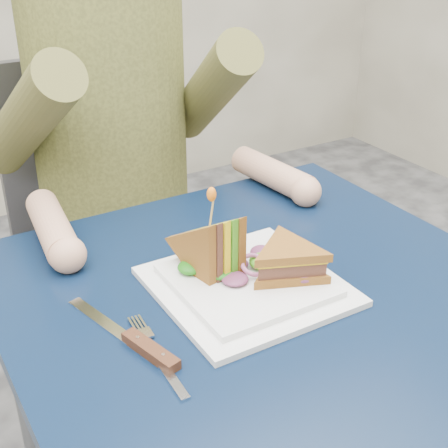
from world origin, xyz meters
TOP-DOWN VIEW (x-y plane):
  - table at (0.00, 0.00)m, footprint 0.75×0.75m
  - chair at (0.00, 0.70)m, footprint 0.42×0.40m
  - diner at (-0.00, 0.59)m, footprint 0.54×0.59m
  - plate at (-0.02, 0.03)m, footprint 0.26×0.26m
  - sandwich_flat at (0.03, 0.00)m, footprint 0.17×0.17m
  - sandwich_upright at (-0.06, 0.07)m, footprint 0.09×0.14m
  - fork at (-0.20, -0.05)m, footprint 0.03×0.18m
  - knife at (-0.22, -0.02)m, footprint 0.08×0.22m
  - toothpick at (-0.06, 0.07)m, footprint 0.01×0.01m
  - toothpick_frill at (-0.06, 0.07)m, footprint 0.01×0.01m
  - lettuce_spill at (-0.02, 0.04)m, footprint 0.15×0.13m
  - onion_ring at (-0.01, 0.03)m, footprint 0.04×0.04m

SIDE VIEW (x-z plane):
  - chair at x=0.00m, z-range 0.08..1.01m
  - table at x=0.00m, z-range 0.29..1.02m
  - fork at x=-0.20m, z-range 0.73..0.74m
  - knife at x=-0.22m, z-range 0.73..0.74m
  - plate at x=-0.02m, z-range 0.73..0.75m
  - lettuce_spill at x=-0.02m, z-range 0.75..0.77m
  - onion_ring at x=-0.01m, z-range 0.75..0.78m
  - sandwich_flat at x=0.03m, z-range 0.75..0.80m
  - sandwich_upright at x=-0.06m, z-range 0.71..0.86m
  - toothpick at x=-0.06m, z-range 0.82..0.88m
  - toothpick_frill at x=-0.06m, z-range 0.87..0.89m
  - diner at x=0.00m, z-range 0.54..1.29m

